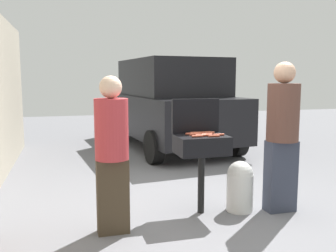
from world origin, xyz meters
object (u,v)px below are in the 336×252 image
Objects in this scene: hot_dog_9 at (201,135)px; person_left at (112,149)px; hot_dog_2 at (191,134)px; hot_dog_11 at (207,134)px; hot_dog_8 at (207,135)px; hot_dog_6 at (195,134)px; hot_dog_0 at (199,134)px; hot_dog_10 at (219,135)px; parked_minivan at (169,103)px; hot_dog_5 at (195,133)px; bbq_grill at (202,148)px; hot_dog_3 at (206,132)px; person_right at (282,132)px; hot_dog_7 at (214,136)px; hot_dog_1 at (209,133)px; hot_dog_4 at (197,136)px; propane_tank at (240,185)px.

person_left reaches higher than hot_dog_9.
hot_dog_2 and hot_dog_11 have the same top height.
hot_dog_6 is at bearing 138.06° from hot_dog_8.
hot_dog_0 is 0.23m from hot_dog_10.
parked_minivan reaches higher than hot_dog_11.
hot_dog_5 and hot_dog_10 have the same top height.
person_left reaches higher than hot_dog_5.
person_left reaches higher than bbq_grill.
hot_dog_0 and hot_dog_9 have the same top height.
bbq_grill is 0.25m from hot_dog_10.
person_left is (-1.20, -0.44, -0.06)m from hot_dog_3.
person_right reaches higher than hot_dog_2.
hot_dog_7 is at bearing -140.44° from hot_dog_10.
hot_dog_0 and hot_dog_8 have the same top height.
hot_dog_1 is 1.00× the size of hot_dog_4.
hot_dog_10 is at bearing -29.28° from hot_dog_11.
hot_dog_11 is at bearing 101.31° from hot_dog_7.
person_left is at bearing -171.60° from propane_tank.
hot_dog_10 is at bearing -18.65° from bbq_grill.
bbq_grill is 7.23× the size of hot_dog_11.
hot_dog_4 is at bearing 169.69° from hot_dog_7.
person_left is at bearing 60.88° from parked_minivan.
person_right is (0.81, -0.30, 0.02)m from hot_dog_1.
hot_dog_3 is 0.28m from hot_dog_7.
hot_dog_4 is (-0.23, -0.21, 0.00)m from hot_dog_1.
hot_dog_7 is at bearing -78.69° from hot_dog_11.
bbq_grill is at bearing -141.77° from hot_dog_1.
hot_dog_4 and hot_dog_10 have the same top height.
hot_dog_5 is 1.03m from person_right.
hot_dog_5 and hot_dog_9 have the same top height.
hot_dog_0 is 1.00× the size of hot_dog_9.
propane_tank is (0.55, -0.10, -0.63)m from hot_dog_6.
propane_tank is (0.38, 0.07, -0.63)m from hot_dog_7.
hot_dog_0 is at bearing 72.64° from parked_minivan.
person_right is (1.05, -0.29, 0.02)m from hot_dog_2.
person_right is 4.40m from parked_minivan.
hot_dog_2 and hot_dog_4 have the same top height.
bbq_grill is at bearing 48.08° from hot_dog_4.
hot_dog_7 is 0.14m from hot_dog_11.
hot_dog_6 is 0.15m from hot_dog_8.
hot_dog_5 is 0.22m from hot_dog_8.
hot_dog_6 and hot_dog_11 have the same top height.
hot_dog_9 is at bearing -125.27° from hot_dog_3.
person_right is at bearing -5.05° from hot_dog_4.
bbq_grill is 7.23× the size of hot_dog_2.
hot_dog_1 is 0.22m from hot_dog_9.
parked_minivan is (0.63, 4.09, 0.07)m from hot_dog_1.
hot_dog_7 is at bearing -39.46° from hot_dog_9.
parked_minivan is at bearing 79.58° from bbq_grill.
hot_dog_5 reaches higher than propane_tank.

